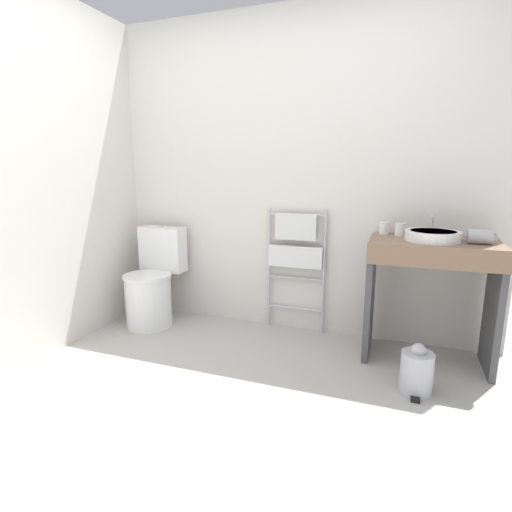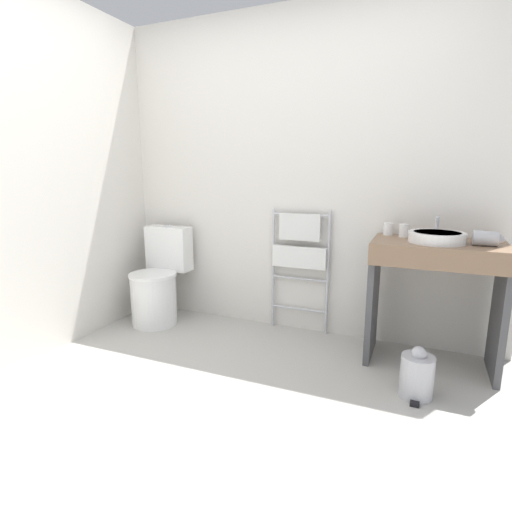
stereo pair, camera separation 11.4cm
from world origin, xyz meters
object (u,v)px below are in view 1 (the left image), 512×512
object	(u,v)px
cup_near_edge	(400,229)
hair_dryer	(481,236)
towel_radiator	(296,250)
sink_basin	(433,236)
cup_near_wall	(384,228)
toilet	(153,286)
trash_bin	(417,371)

from	to	relation	value
cup_near_edge	hair_dryer	bearing A→B (deg)	-17.89
towel_radiator	sink_basin	distance (m)	1.01
cup_near_wall	hair_dryer	distance (m)	0.61
cup_near_wall	hair_dryer	size ratio (longest dim) A/B	0.47
toilet	towel_radiator	size ratio (longest dim) A/B	0.83
cup_near_edge	trash_bin	world-z (taller)	cup_near_edge
cup_near_wall	trash_bin	bearing A→B (deg)	-67.75
trash_bin	sink_basin	bearing A→B (deg)	83.64
towel_radiator	toilet	bearing A→B (deg)	-167.18
cup_near_wall	cup_near_edge	world-z (taller)	cup_near_edge
sink_basin	towel_radiator	bearing A→B (deg)	166.07
hair_dryer	sink_basin	bearing A→B (deg)	179.79
sink_basin	cup_near_wall	xyz separation A→B (m)	(-0.31, 0.20, 0.01)
sink_basin	trash_bin	bearing A→B (deg)	-96.36
sink_basin	toilet	bearing A→B (deg)	-179.30
sink_basin	hair_dryer	xyz separation A→B (m)	(0.27, -0.00, 0.01)
toilet	hair_dryer	world-z (taller)	hair_dryer
trash_bin	toilet	bearing A→B (deg)	168.88
toilet	trash_bin	world-z (taller)	toilet
towel_radiator	hair_dryer	size ratio (longest dim) A/B	5.43
toilet	cup_near_wall	world-z (taller)	cup_near_wall
cup_near_edge	trash_bin	bearing A→B (deg)	-75.34
toilet	cup_near_wall	bearing A→B (deg)	7.02
sink_basin	cup_near_edge	distance (m)	0.25
hair_dryer	towel_radiator	bearing A→B (deg)	169.02
hair_dryer	toilet	bearing A→B (deg)	-179.40
cup_near_edge	toilet	bearing A→B (deg)	-174.71
toilet	cup_near_edge	world-z (taller)	cup_near_edge
hair_dryer	cup_near_edge	bearing A→B (deg)	162.11
hair_dryer	trash_bin	world-z (taller)	hair_dryer
towel_radiator	cup_near_edge	distance (m)	0.79
cup_near_edge	towel_radiator	bearing A→B (deg)	173.51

